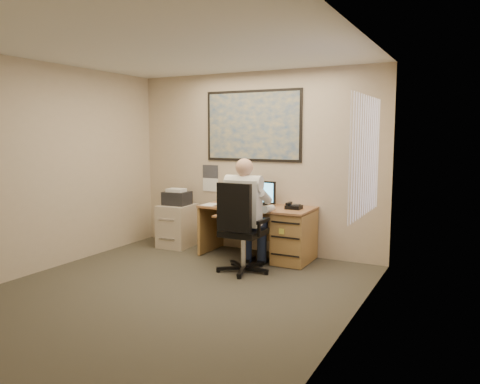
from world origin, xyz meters
The scene contains 8 objects.
room_shell centered at (0.00, 0.00, 1.35)m, with size 4.00×4.50×2.70m.
desk centered at (0.54, 1.90, 0.44)m, with size 1.60×0.97×1.09m.
world_map centered at (-0.04, 2.23, 1.90)m, with size 1.56×0.03×1.06m, color #1E4C93.
wall_calendar centered at (-0.79, 2.24, 1.08)m, with size 0.28×0.01×0.42m, color white.
window_blinds centered at (1.97, 0.80, 1.55)m, with size 0.06×1.40×1.30m, color beige, non-canonical shape.
filing_cabinet centered at (-1.21, 1.91, 0.40)m, with size 0.51×0.60×0.93m.
office_chair centered at (0.35, 1.10, 0.34)m, with size 0.71×0.71×1.18m.
person centered at (0.35, 1.19, 0.74)m, with size 0.61×0.87×1.47m, color white, non-canonical shape.
Camera 1 is at (3.03, -4.13, 1.78)m, focal length 35.00 mm.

